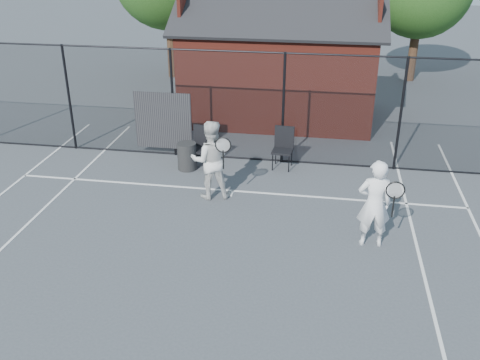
% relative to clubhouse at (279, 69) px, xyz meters
% --- Properties ---
extents(ground, '(80.00, 80.00, 0.00)m').
position_rel_clubhouse_xyz_m(ground, '(-0.50, -9.00, -1.61)').
color(ground, '#3F4549').
rests_on(ground, ground).
extents(court_lines, '(11.02, 18.00, 0.01)m').
position_rel_clubhouse_xyz_m(court_lines, '(-0.50, -10.32, -1.60)').
color(court_lines, silver).
rests_on(court_lines, ground).
extents(fence, '(22.04, 3.00, 3.00)m').
position_rel_clubhouse_xyz_m(fence, '(-0.80, -4.00, -0.16)').
color(fence, black).
rests_on(fence, ground).
extents(clubhouse, '(6.50, 4.36, 4.19)m').
position_rel_clubhouse_xyz_m(clubhouse, '(0.00, 0.00, 0.00)').
color(clubhouse, maroon).
rests_on(clubhouse, ground).
extents(player_front, '(0.84, 0.64, 1.84)m').
position_rel_clubhouse_xyz_m(player_front, '(2.67, -7.93, -0.68)').
color(player_front, white).
rests_on(player_front, ground).
extents(player_back, '(1.10, 0.94, 1.90)m').
position_rel_clubhouse_xyz_m(player_back, '(-0.96, -6.36, -0.66)').
color(player_back, silver).
rests_on(player_back, ground).
extents(chair_left, '(0.60, 0.62, 1.08)m').
position_rel_clubhouse_xyz_m(chair_left, '(-1.61, -4.69, -1.07)').
color(chair_left, black).
rests_on(chair_left, ground).
extents(chair_right, '(0.57, 0.59, 1.08)m').
position_rel_clubhouse_xyz_m(chair_right, '(0.55, -4.43, -1.07)').
color(chair_right, black).
rests_on(chair_right, ground).
extents(waste_bin, '(0.58, 0.58, 0.73)m').
position_rel_clubhouse_xyz_m(waste_bin, '(-1.92, -4.90, -1.24)').
color(waste_bin, black).
rests_on(waste_bin, ground).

